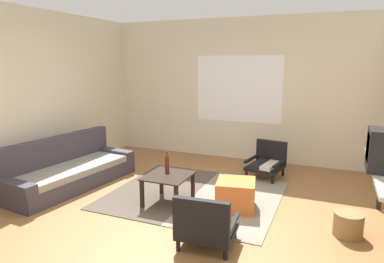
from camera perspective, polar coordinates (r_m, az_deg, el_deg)
name	(u,v)px	position (r m, az deg, el deg)	size (l,w,h in m)	color
ground_plane	(169,221)	(4.31, -3.74, -14.46)	(7.80, 7.80, 0.00)	olive
far_wall_with_window	(239,90)	(6.77, 7.80, 6.82)	(5.60, 0.13, 2.70)	beige
side_wall_left	(18,98)	(5.82, -26.74, 4.99)	(0.12, 6.60, 2.70)	beige
area_rug	(195,194)	(5.07, 0.57, -10.28)	(2.35, 2.14, 0.01)	#4C4238
couch	(68,171)	(5.69, -19.73, -6.20)	(1.01, 2.17, 0.74)	#38333D
coffee_table	(168,180)	(4.67, -3.95, -8.02)	(0.57, 0.62, 0.40)	black
armchair_by_window	(267,161)	(5.90, 12.31, -4.81)	(0.62, 0.66, 0.58)	black
armchair_striped_foreground	(205,225)	(3.63, 2.22, -15.24)	(0.61, 0.57, 0.59)	black
ottoman_orange	(236,195)	(4.58, 7.23, -10.33)	(0.48, 0.48, 0.38)	#D1662D
glass_bottle	(167,163)	(4.80, -4.15, -5.16)	(0.06, 0.06, 0.27)	#5B2319
wicker_basket	(348,224)	(4.27, 24.39, -13.78)	(0.31, 0.31, 0.26)	olive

